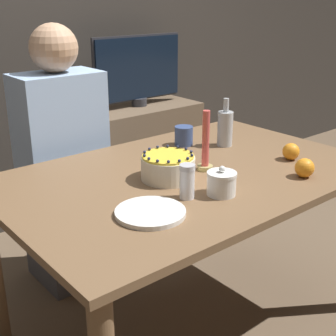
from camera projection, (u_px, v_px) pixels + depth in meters
The scene contains 15 objects.
ground_plane at pixel (186, 322), 2.13m from camera, with size 12.00×12.00×0.00m, color brown.
wall_behind at pixel (27, 13), 2.68m from camera, with size 8.00×0.05×2.60m.
dining_table at pixel (188, 196), 1.91m from camera, with size 1.48×0.96×0.73m.
cake at pixel (168, 167), 1.79m from camera, with size 0.21×0.21×0.11m.
sugar_bowl at pixel (222, 183), 1.65m from camera, with size 0.11×0.11×0.11m.
sugar_shaker at pixel (187, 181), 1.61m from camera, with size 0.06×0.06×0.12m.
plate_stack at pixel (150, 212), 1.51m from camera, with size 0.23×0.23×0.02m.
candle at pixel (205, 147), 1.86m from camera, with size 0.06×0.06×0.24m.
bottle at pixel (225, 128), 2.17m from camera, with size 0.07×0.07×0.22m.
cup at pixel (184, 136), 2.19m from camera, with size 0.09×0.09×0.09m.
orange_fruit_0 at pixel (291, 152), 2.00m from camera, with size 0.07×0.07×0.07m.
orange_fruit_1 at pixel (305, 168), 1.81m from camera, with size 0.08×0.08×0.08m.
person_man_blue_shirt at pixel (64, 175), 2.30m from camera, with size 0.40×0.34×1.29m.
side_cabinet at pixel (140, 157), 3.19m from camera, with size 0.77×0.42×0.72m.
tv_monitor at pixel (138, 69), 2.98m from camera, with size 0.66×0.10×0.45m.
Camera 1 is at (-1.18, -1.29, 1.40)m, focal length 50.00 mm.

